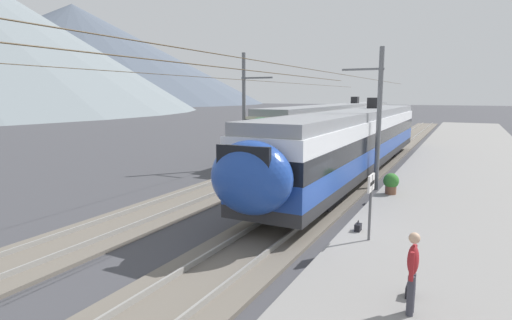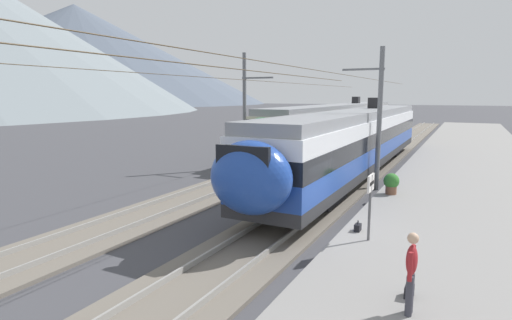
# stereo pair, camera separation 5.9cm
# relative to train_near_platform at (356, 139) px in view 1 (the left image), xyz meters

# --- Properties ---
(ground_plane) EXTENTS (400.00, 400.00, 0.00)m
(ground_plane) POSITION_rel_train_near_platform_xyz_m (-10.74, -1.11, -2.23)
(ground_plane) COLOR #424247
(platform_slab) EXTENTS (120.00, 7.80, 0.38)m
(platform_slab) POSITION_rel_train_near_platform_xyz_m (-10.74, -6.14, -2.03)
(platform_slab) COLOR gray
(platform_slab) RESTS_ON ground
(track_near) EXTENTS (120.00, 3.00, 0.28)m
(track_near) POSITION_rel_train_near_platform_xyz_m (-10.74, 0.00, -2.16)
(track_near) COLOR #6B6359
(track_near) RESTS_ON ground
(track_far) EXTENTS (120.00, 3.00, 0.28)m
(track_far) POSITION_rel_train_near_platform_xyz_m (-10.74, 5.26, -2.16)
(track_far) COLOR #6B6359
(track_far) RESTS_ON ground
(train_near_platform) EXTENTS (27.56, 2.89, 4.27)m
(train_near_platform) POSITION_rel_train_near_platform_xyz_m (0.00, 0.00, 0.00)
(train_near_platform) COLOR #2D2D30
(train_near_platform) RESTS_ON track_near
(train_far_track) EXTENTS (35.26, 2.97, 4.27)m
(train_far_track) POSITION_rel_train_near_platform_xyz_m (15.28, 5.26, 0.01)
(train_far_track) COLOR #2D2D30
(train_far_track) RESTS_ON track_far
(catenary_mast_mid) EXTENTS (39.09, 2.07, 7.02)m
(catenary_mast_mid) POSITION_rel_train_near_platform_xyz_m (-2.91, -1.64, 1.51)
(catenary_mast_mid) COLOR slate
(catenary_mast_mid) RESTS_ON ground
(catenary_mast_far_side) EXTENTS (39.09, 2.15, 7.35)m
(catenary_mast_far_side) POSITION_rel_train_near_platform_xyz_m (-0.52, 6.99, 1.63)
(catenary_mast_far_side) COLOR slate
(catenary_mast_far_side) RESTS_ON ground
(platform_sign) EXTENTS (0.70, 0.08, 2.01)m
(platform_sign) POSITION_rel_train_near_platform_xyz_m (-11.52, -3.22, -0.36)
(platform_sign) COLOR #59595B
(platform_sign) RESTS_ON platform_slab
(passenger_walking) EXTENTS (0.53, 0.22, 1.69)m
(passenger_walking) POSITION_rel_train_near_platform_xyz_m (-15.42, -4.86, -0.90)
(passenger_walking) COLOR #383842
(passenger_walking) RESTS_ON platform_slab
(handbag_beside_passenger) EXTENTS (0.32, 0.18, 0.38)m
(handbag_beside_passenger) POSITION_rel_train_near_platform_xyz_m (-14.68, -4.78, -1.71)
(handbag_beside_passenger) COLOR black
(handbag_beside_passenger) RESTS_ON platform_slab
(handbag_near_sign) EXTENTS (0.32, 0.18, 0.36)m
(handbag_near_sign) POSITION_rel_train_near_platform_xyz_m (-10.82, -2.73, -1.72)
(handbag_near_sign) COLOR black
(handbag_near_sign) RESTS_ON platform_slab
(potted_plant_platform_edge) EXTENTS (0.68, 0.68, 0.93)m
(potted_plant_platform_edge) POSITION_rel_train_near_platform_xyz_m (-5.15, -2.83, -1.31)
(potted_plant_platform_edge) COLOR brown
(potted_plant_platform_edge) RESTS_ON platform_slab
(mountain_right_ridge) EXTENTS (211.94, 211.94, 54.48)m
(mountain_right_ridge) POSITION_rel_train_near_platform_xyz_m (140.13, 192.80, 25.02)
(mountain_right_ridge) COLOR #515B6B
(mountain_right_ridge) RESTS_ON ground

